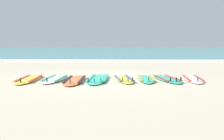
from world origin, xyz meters
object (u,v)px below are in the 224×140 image
surfboard_4 (124,79)px  surfboard_6 (166,79)px  surfboard_2 (75,80)px  surfboard_7 (192,79)px  surfboard_1 (55,79)px  surfboard_3 (98,79)px  surfboard_5 (146,79)px  surfboard_0 (30,79)px

surfboard_4 → surfboard_6: (1.35, 0.14, -0.00)m
surfboard_2 → surfboard_7: size_ratio=1.14×
surfboard_2 → surfboard_6: (2.83, 0.39, 0.00)m
surfboard_1 → surfboard_3: bearing=1.2°
surfboard_3 → surfboard_5: bearing=1.8°
surfboard_0 → surfboard_4: bearing=1.4°
surfboard_3 → surfboard_4: (0.79, -0.03, 0.00)m
surfboard_1 → surfboard_3: (1.35, 0.03, 0.00)m
surfboard_3 → surfboard_6: (2.14, 0.11, 0.00)m
surfboard_5 → surfboard_6: bearing=5.8°
surfboard_1 → surfboard_4: same height
surfboard_0 → surfboard_2: size_ratio=0.98×
surfboard_1 → surfboard_5: same height
surfboard_4 → surfboard_6: 1.36m
surfboard_3 → surfboard_7: (2.95, 0.11, -0.00)m
surfboard_2 → surfboard_0: bearing=173.0°
surfboard_6 → surfboard_7: (0.81, 0.00, -0.00)m
surfboard_0 → surfboard_7: (5.09, 0.22, 0.00)m
surfboard_3 → surfboard_0: bearing=-177.3°
surfboard_0 → surfboard_4: (2.93, 0.07, 0.00)m
surfboard_4 → surfboard_5: size_ratio=1.05×
surfboard_2 → surfboard_1: bearing=159.4°
surfboard_0 → surfboard_3: same height
surfboard_4 → surfboard_2: bearing=-170.4°
surfboard_2 → surfboard_5: 2.20m
surfboard_0 → surfboard_5: size_ratio=1.19×
surfboard_3 → surfboard_6: same height
surfboard_0 → surfboard_7: bearing=2.4°
surfboard_4 → surfboard_5: bearing=6.1°
surfboard_7 → surfboard_1: bearing=-178.1°
surfboard_5 → surfboard_2: bearing=-171.5°
surfboard_4 → surfboard_1: bearing=-180.0°
surfboard_0 → surfboard_3: (2.14, 0.10, 0.00)m
surfboard_3 → surfboard_4: bearing=-2.0°
surfboard_6 → surfboard_7: 0.81m
surfboard_2 → surfboard_4: size_ratio=1.16×
surfboard_3 → surfboard_6: bearing=3.0°
surfboard_2 → surfboard_4: (1.48, 0.25, 0.00)m
surfboard_7 → surfboard_0: bearing=-177.6°
surfboard_3 → surfboard_7: 2.95m
surfboard_2 → surfboard_7: (3.64, 0.39, 0.00)m
surfboard_5 → surfboard_7: same height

